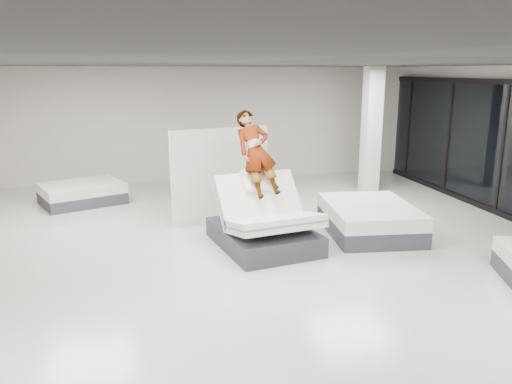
# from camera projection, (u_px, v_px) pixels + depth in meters

# --- Properties ---
(room) EXTENTS (14.00, 14.04, 3.20)m
(room) POSITION_uv_depth(u_px,v_px,m) (254.00, 172.00, 7.54)
(room) COLOR beige
(room) RESTS_ON ground
(hero_bed) EXTENTS (1.88, 2.27, 1.37)m
(hero_bed) POSITION_uv_depth(u_px,v_px,m) (264.00, 225.00, 8.90)
(hero_bed) COLOR #333337
(hero_bed) RESTS_ON floor
(person) EXTENTS (0.91, 1.73, 1.14)m
(person) POSITION_uv_depth(u_px,v_px,m) (257.00, 173.00, 8.99)
(person) COLOR slate
(person) RESTS_ON hero_bed
(remote) EXTENTS (0.08, 0.15, 0.08)m
(remote) POSITION_uv_depth(u_px,v_px,m) (276.00, 186.00, 8.81)
(remote) COLOR black
(remote) RESTS_ON person
(divider_panel) EXTENTS (2.09, 0.68, 1.96)m
(divider_panel) POSITION_uv_depth(u_px,v_px,m) (221.00, 175.00, 10.34)
(divider_panel) COLOR silver
(divider_panel) RESTS_ON floor
(flat_bed_right_far) EXTENTS (1.80, 2.26, 0.58)m
(flat_bed_right_far) POSITION_uv_depth(u_px,v_px,m) (369.00, 219.00, 9.68)
(flat_bed_right_far) COLOR #333337
(flat_bed_right_far) RESTS_ON floor
(flat_bed_left_far) EXTENTS (2.16, 1.92, 0.49)m
(flat_bed_left_far) POSITION_uv_depth(u_px,v_px,m) (82.00, 193.00, 11.87)
(flat_bed_left_far) COLOR #333337
(flat_bed_left_far) RESTS_ON floor
(column) EXTENTS (0.40, 0.40, 3.20)m
(column) POSITION_uv_depth(u_px,v_px,m) (371.00, 131.00, 12.64)
(column) COLOR silver
(column) RESTS_ON floor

